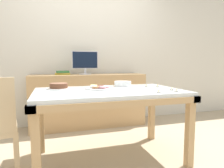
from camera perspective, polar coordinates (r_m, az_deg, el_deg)
ground_plane at (r=2.36m, az=-0.70°, el=-20.52°), size 12.00×12.00×0.00m
wall_back at (r=3.60m, az=-7.65°, el=9.85°), size 8.00×0.10×2.60m
dining_table at (r=2.14m, az=-0.73°, el=-4.18°), size 1.57×0.92×0.77m
sideboard at (r=3.35m, az=-6.60°, el=-4.69°), size 1.86×0.44×0.87m
computer_monitor at (r=3.29m, az=-7.70°, el=6.02°), size 0.42×0.20×0.38m
book_stack at (r=3.25m, az=-13.88°, el=3.10°), size 0.24×0.18×0.06m
cake_chocolate_round at (r=2.27m, az=-14.95°, el=-0.67°), size 0.27×0.27×0.07m
pastry_platter at (r=2.22m, az=-3.52°, el=-1.00°), size 0.33×0.33×0.04m
plate_stack at (r=2.49m, az=3.07°, el=0.11°), size 0.21×0.21×0.06m
tealight_left_edge at (r=2.19m, az=16.73°, el=-1.46°), size 0.04×0.04×0.04m
tealight_right_edge at (r=2.42m, az=12.87°, el=-0.68°), size 0.04×0.04×0.04m
tealight_near_cakes at (r=2.44m, az=9.82°, el=-0.56°), size 0.04×0.04×0.04m
tealight_near_front at (r=1.97m, az=13.25°, el=-2.19°), size 0.04×0.04×0.04m
tealight_centre at (r=2.07m, az=17.88°, el=-1.91°), size 0.04×0.04×0.04m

